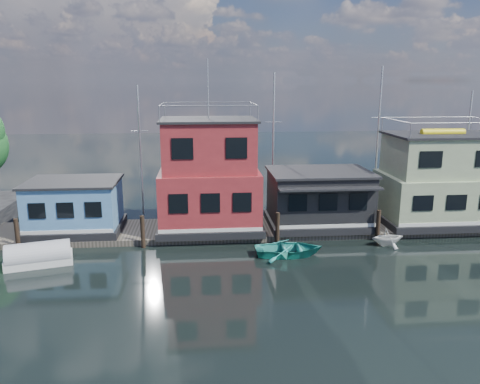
{
  "coord_description": "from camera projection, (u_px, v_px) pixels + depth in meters",
  "views": [
    {
      "loc": [
        -9.12,
        -20.63,
        10.82
      ],
      "look_at": [
        -6.31,
        12.0,
        3.0
      ],
      "focal_mm": 35.0,
      "sensor_mm": 36.0,
      "label": 1
    }
  ],
  "objects": [
    {
      "name": "ground",
      "position": [
        387.0,
        304.0,
        23.26
      ],
      "size": [
        160.0,
        160.0,
        0.0
      ],
      "primitive_type": "plane",
      "color": "black",
      "rests_on": "ground"
    },
    {
      "name": "dock",
      "position": [
        324.0,
        227.0,
        34.84
      ],
      "size": [
        48.0,
        5.0,
        0.4
      ],
      "primitive_type": "cube",
      "color": "#595147",
      "rests_on": "ground"
    },
    {
      "name": "houseboat_blue",
      "position": [
        75.0,
        206.0,
        32.87
      ],
      "size": [
        6.4,
        4.9,
        3.66
      ],
      "color": "black",
      "rests_on": "dock"
    },
    {
      "name": "houseboat_red",
      "position": [
        209.0,
        178.0,
        33.23
      ],
      "size": [
        7.4,
        5.9,
        11.86
      ],
      "color": "black",
      "rests_on": "dock"
    },
    {
      "name": "houseboat_dark",
      "position": [
        319.0,
        198.0,
        34.27
      ],
      "size": [
        7.4,
        6.1,
        4.06
      ],
      "color": "black",
      "rests_on": "dock"
    },
    {
      "name": "houseboat_green",
      "position": [
        438.0,
        181.0,
        34.78
      ],
      "size": [
        8.4,
        5.9,
        7.03
      ],
      "color": "black",
      "rests_on": "dock"
    },
    {
      "name": "pilings",
      "position": [
        331.0,
        227.0,
        31.89
      ],
      "size": [
        42.28,
        0.28,
        2.2
      ],
      "color": "#2D2116",
      "rests_on": "ground"
    },
    {
      "name": "background_masts",
      "position": [
        363.0,
        144.0,
        39.81
      ],
      "size": [
        36.4,
        0.16,
        12.0
      ],
      "color": "silver",
      "rests_on": "ground"
    },
    {
      "name": "tarp_runabout",
      "position": [
        39.0,
        256.0,
        28.01
      ],
      "size": [
        4.05,
        2.41,
        1.54
      ],
      "rotation": [
        0.0,
        0.0,
        0.26
      ],
      "color": "silver",
      "rests_on": "ground"
    },
    {
      "name": "dinghy_teal",
      "position": [
        289.0,
        249.0,
        29.59
      ],
      "size": [
        4.31,
        3.09,
        0.89
      ],
      "primitive_type": "imported",
      "rotation": [
        0.0,
        0.0,
        1.57
      ],
      "color": "teal",
      "rests_on": "ground"
    },
    {
      "name": "dinghy_white",
      "position": [
        388.0,
        237.0,
        31.37
      ],
      "size": [
        2.46,
        2.2,
        1.18
      ],
      "primitive_type": "imported",
      "rotation": [
        0.0,
        0.0,
        1.69
      ],
      "color": "silver",
      "rests_on": "ground"
    }
  ]
}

